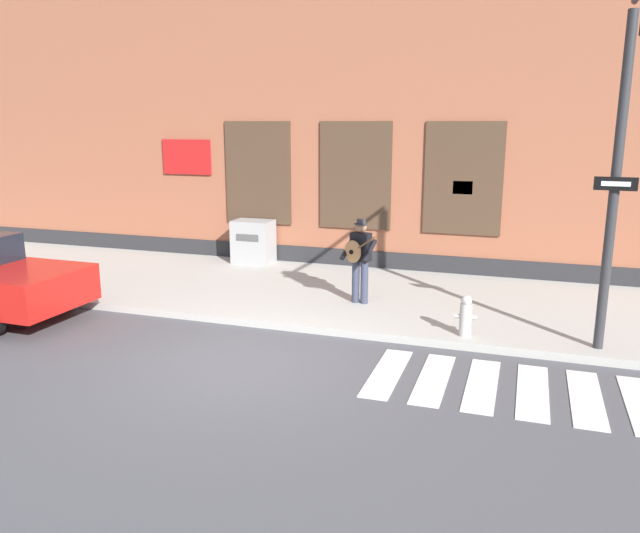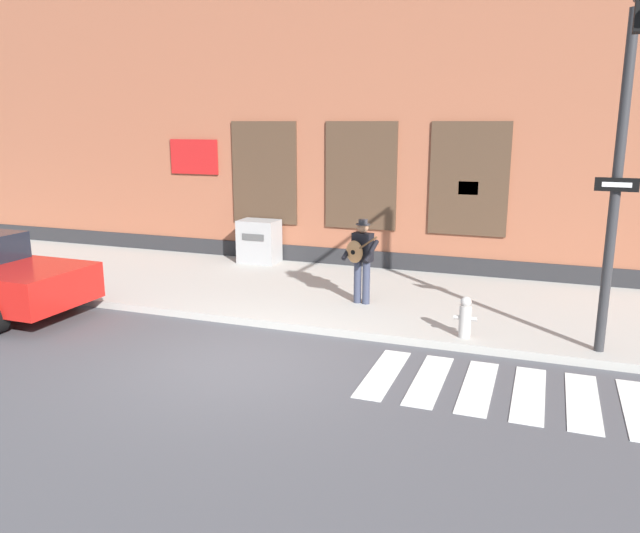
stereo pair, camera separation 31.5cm
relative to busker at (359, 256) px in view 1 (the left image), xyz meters
The scene contains 8 objects.
ground_plane 3.64m from the busker, 105.76° to the right, with size 160.00×160.00×0.00m, color #4C4C51.
sidewalk 1.57m from the busker, 142.34° to the left, with size 28.00×4.78×0.14m.
building_backdrop 6.17m from the busker, 100.45° to the left, with size 28.00×4.06×8.84m.
crosswalk 4.81m from the busker, 39.23° to the right, with size 5.20×1.90×0.01m.
busker is the anchor object (origin of this frame).
traffic_light 5.56m from the busker, 30.41° to the right, with size 0.60×3.34×5.23m.
utility_box 4.40m from the busker, 142.49° to the left, with size 0.98×0.70×1.08m.
fire_hydrant 2.62m from the busker, 30.90° to the right, with size 0.38×0.20×0.70m.
Camera 1 is at (3.97, -8.13, 3.63)m, focal length 35.00 mm.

